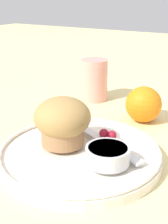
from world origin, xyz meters
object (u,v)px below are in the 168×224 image
object	(u,v)px
juice_glass	(94,80)
butter_knife	(98,137)
muffin	(62,121)
orange_fruit	(143,104)

from	to	relation	value
juice_glass	butter_knife	bearing A→B (deg)	-59.57
muffin	juice_glass	world-z (taller)	juice_glass
orange_fruit	juice_glass	world-z (taller)	juice_glass
orange_fruit	juice_glass	size ratio (longest dim) A/B	0.74
muffin	juice_glass	xyz separation A→B (m)	(-0.09, 0.25, -0.01)
muffin	orange_fruit	size ratio (longest dim) A/B	1.23
muffin	orange_fruit	xyz separation A→B (m)	(0.06, 0.19, -0.02)
butter_knife	juice_glass	xyz separation A→B (m)	(-0.12, 0.21, 0.02)
orange_fruit	juice_glass	xyz separation A→B (m)	(-0.14, 0.06, 0.01)
muffin	juice_glass	size ratio (longest dim) A/B	0.90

